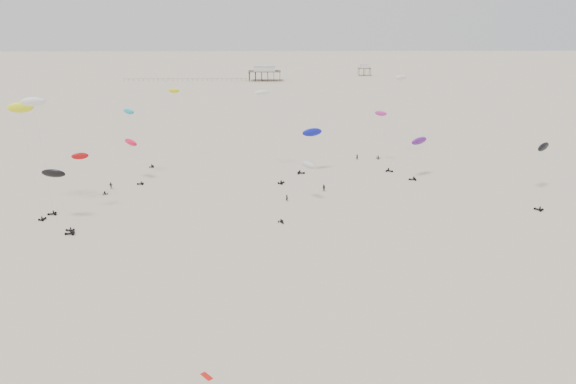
{
  "coord_description": "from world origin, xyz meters",
  "views": [
    {
      "loc": [
        -2.24,
        -22.87,
        42.47
      ],
      "look_at": [
        0.0,
        88.0,
        7.0
      ],
      "focal_mm": 35.0,
      "sensor_mm": 36.0,
      "label": 1
    }
  ],
  "objects_px": {
    "pavilion_main": "(265,74)",
    "spectator_0": "(287,201)",
    "rig_0": "(304,173)",
    "pavilion_small": "(364,71)"
  },
  "relations": [
    {
      "from": "pavilion_main",
      "to": "spectator_0",
      "type": "xyz_separation_m",
      "value": [
        10.03,
        -247.22,
        -4.22
      ]
    },
    {
      "from": "pavilion_main",
      "to": "rig_0",
      "type": "bearing_deg",
      "value": -86.8
    },
    {
      "from": "pavilion_small",
      "to": "spectator_0",
      "type": "distance_m",
      "value": 283.65
    },
    {
      "from": "pavilion_main",
      "to": "spectator_0",
      "type": "bearing_deg",
      "value": -87.68
    },
    {
      "from": "rig_0",
      "to": "pavilion_main",
      "type": "bearing_deg",
      "value": -112.66
    },
    {
      "from": "pavilion_main",
      "to": "rig_0",
      "type": "height_order",
      "value": "rig_0"
    },
    {
      "from": "rig_0",
      "to": "spectator_0",
      "type": "height_order",
      "value": "rig_0"
    },
    {
      "from": "pavilion_main",
      "to": "spectator_0",
      "type": "distance_m",
      "value": 247.46
    },
    {
      "from": "pavilion_main",
      "to": "rig_0",
      "type": "distance_m",
      "value": 250.03
    },
    {
      "from": "rig_0",
      "to": "spectator_0",
      "type": "bearing_deg",
      "value": -57.33
    }
  ]
}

